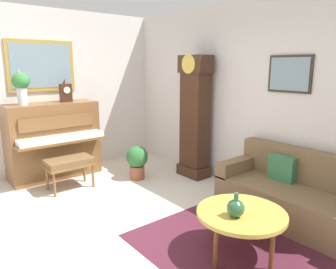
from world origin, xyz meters
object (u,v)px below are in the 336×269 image
(piano_bench, at_px, (69,163))
(green_jug, at_px, (236,208))
(piano, at_px, (54,140))
(coffee_table, at_px, (241,215))
(grandfather_clock, at_px, (195,120))
(flower_vase, at_px, (21,85))
(couch, at_px, (299,197))
(potted_plant, at_px, (137,160))
(mantel_clock, at_px, (66,92))

(piano_bench, relative_size, green_jug, 2.92)
(piano, xyz_separation_m, coffee_table, (3.44, 0.62, -0.21))
(piano_bench, bearing_deg, grandfather_clock, 68.07)
(flower_vase, relative_size, green_jug, 2.42)
(flower_vase, height_order, green_jug, flower_vase)
(piano, distance_m, flower_vase, 1.03)
(piano, relative_size, couch, 0.76)
(piano_bench, distance_m, coffee_table, 2.80)
(piano_bench, height_order, coffee_table, piano_bench)
(couch, bearing_deg, potted_plant, -163.90)
(couch, bearing_deg, piano_bench, -147.39)
(flower_vase, height_order, potted_plant, flower_vase)
(couch, bearing_deg, green_jug, -88.90)
(piano_bench, distance_m, potted_plant, 1.08)
(grandfather_clock, distance_m, potted_plant, 1.16)
(piano_bench, height_order, mantel_clock, mantel_clock)
(mantel_clock, distance_m, potted_plant, 1.66)
(green_jug, height_order, potted_plant, green_jug)
(couch, distance_m, green_jug, 1.25)
(piano_bench, height_order, flower_vase, flower_vase)
(piano_bench, relative_size, coffee_table, 0.80)
(mantel_clock, bearing_deg, piano, -90.64)
(grandfather_clock, xyz_separation_m, potted_plant, (-0.48, -0.84, -0.64))
(piano_bench, bearing_deg, flower_vase, -151.06)
(mantel_clock, bearing_deg, grandfather_clock, 47.23)
(piano, relative_size, green_jug, 6.00)
(coffee_table, distance_m, mantel_clock, 3.60)
(grandfather_clock, xyz_separation_m, couch, (1.97, -0.14, -0.65))
(green_jug, bearing_deg, couch, 91.10)
(piano, xyz_separation_m, grandfather_clock, (1.47, 1.86, 0.33))
(piano, height_order, mantel_clock, mantel_clock)
(piano_bench, relative_size, couch, 0.37)
(piano, relative_size, flower_vase, 2.48)
(green_jug, bearing_deg, piano_bench, -169.29)
(mantel_clock, relative_size, potted_plant, 0.68)
(green_jug, relative_size, potted_plant, 0.43)
(coffee_table, bearing_deg, grandfather_clock, 147.93)
(couch, bearing_deg, mantel_clock, -157.13)
(piano_bench, bearing_deg, coffee_table, 13.43)
(coffee_table, height_order, potted_plant, potted_plant)
(flower_vase, xyz_separation_m, green_jug, (3.47, 0.91, -1.03))
(grandfather_clock, bearing_deg, coffee_table, -32.07)
(grandfather_clock, bearing_deg, piano_bench, -111.93)
(flower_vase, bearing_deg, couch, 31.87)
(piano, relative_size, potted_plant, 2.57)
(coffee_table, height_order, flower_vase, flower_vase)
(piano_bench, relative_size, flower_vase, 1.21)
(grandfather_clock, height_order, green_jug, grandfather_clock)
(piano_bench, distance_m, green_jug, 2.81)
(piano, bearing_deg, piano_bench, -2.38)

